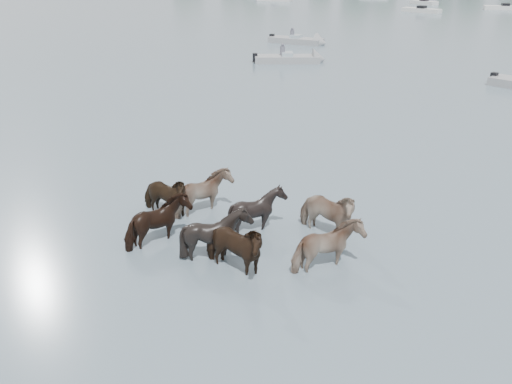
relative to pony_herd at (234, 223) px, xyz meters
The scene contains 4 objects.
ground 0.76m from the pony_herd, 145.50° to the left, with size 400.00×400.00×0.00m, color #4C626E.
pony_herd is the anchor object (origin of this frame).
motorboat_a 27.78m from the pony_herd, 118.38° to the left, with size 5.02×4.31×1.92m.
motorboat_f 36.74m from the pony_herd, 118.37° to the left, with size 5.41×2.24×1.92m.
Camera 1 is at (9.02, -11.22, 7.34)m, focal length 39.92 mm.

